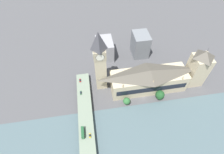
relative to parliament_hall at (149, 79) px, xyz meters
name	(u,v)px	position (x,y,z in m)	size (l,w,h in m)	color
ground_plane	(144,99)	(-15.60, 8.00, -14.19)	(600.00, 600.00, 0.00)	#4C4C4F
river_water	(155,132)	(-53.74, 8.00, -14.04)	(64.29, 360.00, 0.30)	#4C6066
parliament_hall	(149,79)	(0.00, 0.00, 0.00)	(25.66, 83.24, 28.55)	#C1B28E
clock_tower	(100,61)	(11.55, 51.44, 25.23)	(12.86, 12.86, 74.37)	#C1B28E
victoria_tower	(198,68)	(0.06, -54.66, 9.40)	(18.09, 18.09, 51.18)	#C1B28E
road_bridge	(87,141)	(-53.74, 72.43, -8.86)	(160.57, 14.33, 6.49)	#5D6A59
double_decker_bus_mid	(83,133)	(-46.93, 75.57, -5.01)	(10.56, 2.65, 4.90)	#235B33
car_northbound_mid	(81,93)	(-0.95, 75.45, -7.00)	(4.75, 1.79, 1.40)	#2D5638
car_southbound_mid	(90,136)	(-49.99, 69.46, -6.95)	(3.95, 1.79, 1.51)	gold
car_southbound_tail	(80,80)	(16.47, 75.40, -7.06)	(4.68, 1.91, 1.25)	maroon
city_block_west	(140,44)	(58.02, -5.98, 1.33)	(25.13, 19.94, 31.04)	slate
city_block_center	(105,49)	(59.64, 40.98, -1.27)	(28.10, 20.75, 25.83)	#939399
tree_embankment_near	(160,97)	(-18.37, -8.28, -9.25)	(6.55, 6.55, 8.23)	brown
tree_embankment_mid	(160,95)	(-16.66, -8.97, -7.88)	(9.83, 9.83, 11.24)	brown
tree_embankment_far	(127,101)	(-18.24, 28.23, -8.65)	(7.64, 7.64, 9.37)	brown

